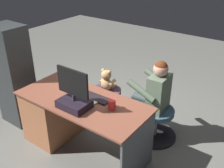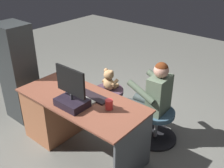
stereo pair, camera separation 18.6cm
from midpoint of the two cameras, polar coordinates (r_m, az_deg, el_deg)
The scene contains 13 objects.
ground_plane at distance 3.65m, azimuth -0.17°, elevation -10.51°, with size 10.00×10.00×0.00m, color #63635C.
desk at distance 3.45m, azimuth -9.82°, elevation -5.70°, with size 1.56×0.70×0.72m.
monitor at distance 2.82m, azimuth -6.86°, elevation -2.63°, with size 0.41×0.25×0.45m.
keyboard at distance 3.03m, azimuth -2.46°, elevation -2.70°, with size 0.42×0.14×0.02m, color black.
computer_mouse at distance 3.18m, azimuth -6.37°, elevation -1.07°, with size 0.06×0.10×0.04m, color #242531.
cup at distance 2.79m, azimuth 1.26°, elevation -4.50°, with size 0.08×0.08×0.11m, color red.
tv_remote at distance 3.11m, azimuth -6.66°, elevation -1.99°, with size 0.04×0.15×0.02m, color black.
notebook_binder at distance 2.89m, azimuth -5.38°, elevation -4.36°, with size 0.22×0.30×0.02m, color beige.
office_chair_teddy at distance 3.89m, azimuth 0.69°, elevation -3.69°, with size 0.56×0.56×0.42m.
teddy_bear at distance 3.74m, azimuth 0.82°, elevation 0.84°, with size 0.22×0.22×0.32m.
visitor_chair at distance 3.48m, azimuth 11.09°, elevation -8.28°, with size 0.56×0.56×0.42m.
person at distance 3.32m, azimuth 10.32°, elevation -2.27°, with size 0.56×0.49×1.08m.
equipment_rack at distance 3.84m, azimuth -18.31°, elevation 2.22°, with size 0.44×0.36×1.39m, color #292D2D.
Camera 2 is at (-1.93, 2.14, 2.25)m, focal length 42.26 mm.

